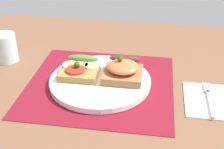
# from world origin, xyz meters

# --- Properties ---
(ground_plane) EXTENTS (1.20, 0.90, 0.03)m
(ground_plane) POSITION_xyz_m (0.00, 0.00, -0.02)
(ground_plane) COLOR brown
(placemat) EXTENTS (0.36, 0.34, 0.00)m
(placemat) POSITION_xyz_m (0.00, 0.00, 0.00)
(placemat) COLOR maroon
(placemat) RESTS_ON ground_plane
(plate) EXTENTS (0.25, 0.25, 0.01)m
(plate) POSITION_xyz_m (0.00, 0.00, 0.01)
(plate) COLOR white
(plate) RESTS_ON placemat
(sandwich_egg_tomato) EXTENTS (0.09, 0.10, 0.04)m
(sandwich_egg_tomato) POSITION_xyz_m (-0.06, 0.02, 0.03)
(sandwich_egg_tomato) COLOR olive
(sandwich_egg_tomato) RESTS_ON plate
(sandwich_salmon) EXTENTS (0.10, 0.11, 0.06)m
(sandwich_salmon) POSITION_xyz_m (0.06, 0.02, 0.04)
(sandwich_salmon) COLOR #96663B
(sandwich_salmon) RESTS_ON plate
(napkin) EXTENTS (0.13, 0.14, 0.01)m
(napkin) POSITION_xyz_m (0.27, -0.03, 0.00)
(napkin) COLOR white
(napkin) RESTS_ON ground_plane
(fork) EXTENTS (0.02, 0.14, 0.00)m
(fork) POSITION_xyz_m (0.26, -0.03, 0.01)
(fork) COLOR #B7B7BC
(fork) RESTS_ON napkin
(drinking_glass) EXTENTS (0.06, 0.06, 0.08)m
(drinking_glass) POSITION_xyz_m (-0.29, 0.09, 0.04)
(drinking_glass) COLOR silver
(drinking_glass) RESTS_ON ground_plane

